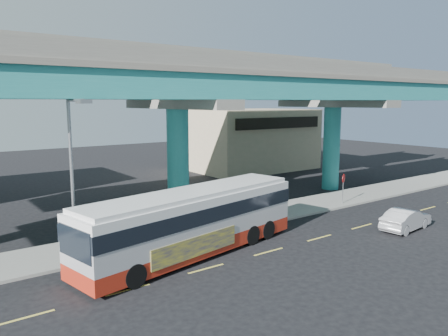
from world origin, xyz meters
TOP-DOWN VIEW (x-y plane):
  - ground at (0.00, 0.00)m, footprint 120.00×120.00m
  - sidewalk at (0.00, 5.50)m, footprint 70.00×4.00m
  - lane_markings at (-0.00, -0.30)m, footprint 58.00×0.12m
  - viaduct at (-0.00, 9.11)m, footprint 52.00×12.40m
  - building_beige at (18.00, 22.98)m, footprint 14.00×10.23m
  - transit_bus at (-3.39, 1.79)m, footprint 13.43×5.21m
  - sedan at (9.55, -2.36)m, footprint 2.12×4.33m
  - street_lamp at (-8.77, 3.43)m, footprint 0.50×2.59m
  - stop_sign at (11.72, 4.18)m, footprint 0.65×0.29m

SIDE VIEW (x-z plane):
  - ground at x=0.00m, z-range 0.00..0.00m
  - lane_markings at x=0.00m, z-range 0.00..0.01m
  - sidewalk at x=0.00m, z-range 0.00..0.15m
  - sedan at x=9.55m, z-range 0.00..1.35m
  - stop_sign at x=11.72m, z-range 0.63..2.92m
  - transit_bus at x=-3.39m, z-range 0.16..3.54m
  - building_beige at x=18.00m, z-range 0.01..7.01m
  - street_lamp at x=-8.77m, z-range 1.33..9.33m
  - viaduct at x=0.00m, z-range 3.29..14.99m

